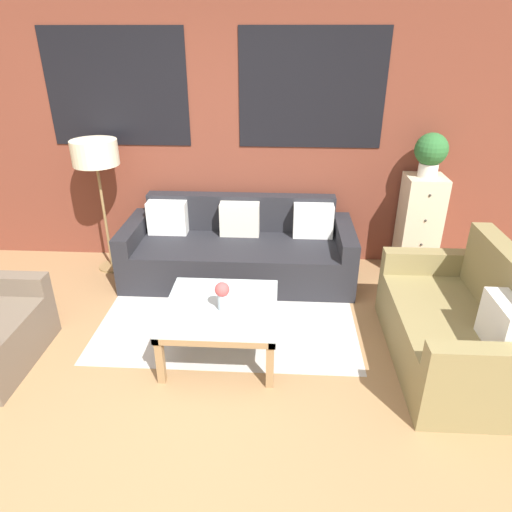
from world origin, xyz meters
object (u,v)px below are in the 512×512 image
object	(u,v)px
couch_dark	(239,251)
flower_vase	(222,294)
potted_plant	(431,152)
settee_vintage	(458,328)
floor_lamp	(96,158)
drawer_cabinet	(418,225)
coffee_table	(221,313)

from	to	relation	value
couch_dark	flower_vase	bearing A→B (deg)	-90.06
couch_dark	potted_plant	xyz separation A→B (m)	(1.83, 0.22, 0.98)
settee_vintage	potted_plant	distance (m)	1.79
settee_vintage	floor_lamp	xyz separation A→B (m)	(-3.15, 1.40, 0.89)
drawer_cabinet	flower_vase	bearing A→B (deg)	-140.39
coffee_table	floor_lamp	xyz separation A→B (m)	(-1.37, 1.36, 0.85)
couch_dark	potted_plant	world-z (taller)	potted_plant
settee_vintage	potted_plant	xyz separation A→B (m)	(0.07, 1.52, 0.96)
floor_lamp	coffee_table	bearing A→B (deg)	-44.77
coffee_table	potted_plant	distance (m)	2.54
potted_plant	drawer_cabinet	bearing A→B (deg)	-90.00
drawer_cabinet	flower_vase	distance (m)	2.38
floor_lamp	potted_plant	distance (m)	3.22
floor_lamp	flower_vase	bearing A→B (deg)	-45.14
drawer_cabinet	floor_lamp	bearing A→B (deg)	-177.87
settee_vintage	potted_plant	bearing A→B (deg)	87.49
couch_dark	floor_lamp	distance (m)	1.67
couch_dark	drawer_cabinet	world-z (taller)	drawer_cabinet
settee_vintage	drawer_cabinet	distance (m)	1.53
flower_vase	drawer_cabinet	bearing A→B (deg)	39.61
floor_lamp	drawer_cabinet	xyz separation A→B (m)	(3.22, 0.12, -0.68)
drawer_cabinet	potted_plant	bearing A→B (deg)	90.00
settee_vintage	flower_vase	world-z (taller)	settee_vintage
floor_lamp	potted_plant	size ratio (longest dim) A/B	3.26
floor_lamp	flower_vase	world-z (taller)	floor_lamp
floor_lamp	drawer_cabinet	size ratio (longest dim) A/B	1.33
settee_vintage	floor_lamp	bearing A→B (deg)	156.10
potted_plant	flower_vase	size ratio (longest dim) A/B	1.87
settee_vintage	potted_plant	size ratio (longest dim) A/B	3.50
couch_dark	coffee_table	bearing A→B (deg)	-91.02
drawer_cabinet	couch_dark	bearing A→B (deg)	-173.09
coffee_table	flower_vase	distance (m)	0.20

